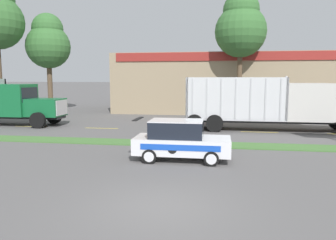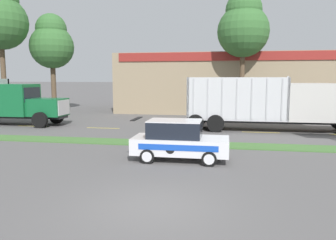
# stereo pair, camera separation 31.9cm
# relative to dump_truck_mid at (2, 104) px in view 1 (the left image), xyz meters

# --- Properties ---
(ground_plane) EXTENTS (600.00, 600.00, 0.00)m
(ground_plane) POSITION_rel_dump_truck_mid_xyz_m (14.54, -13.79, -1.60)
(ground_plane) COLOR #5B5959
(grass_verge) EXTENTS (120.00, 1.56, 0.06)m
(grass_verge) POSITION_rel_dump_truck_mid_xyz_m (14.54, -5.23, -1.57)
(grass_verge) COLOR #477538
(grass_verge) RESTS_ON ground_plane
(centre_line_2) EXTENTS (2.40, 0.14, 0.01)m
(centre_line_2) POSITION_rel_dump_truck_mid_xyz_m (2.55, -0.46, -1.60)
(centre_line_2) COLOR yellow
(centre_line_2) RESTS_ON ground_plane
(centre_line_3) EXTENTS (2.40, 0.14, 0.01)m
(centre_line_3) POSITION_rel_dump_truck_mid_xyz_m (7.95, -0.46, -1.60)
(centre_line_3) COLOR yellow
(centre_line_3) RESTS_ON ground_plane
(centre_line_4) EXTENTS (2.40, 0.14, 0.01)m
(centre_line_4) POSITION_rel_dump_truck_mid_xyz_m (13.35, -0.46, -1.60)
(centre_line_4) COLOR yellow
(centre_line_4) RESTS_ON ground_plane
(centre_line_5) EXTENTS (2.40, 0.14, 0.01)m
(centre_line_5) POSITION_rel_dump_truck_mid_xyz_m (18.75, -0.46, -1.60)
(centre_line_5) COLOR yellow
(centre_line_5) RESTS_ON ground_plane
(dump_truck_mid) EXTENTS (10.90, 2.63, 3.70)m
(dump_truck_mid) POSITION_rel_dump_truck_mid_xyz_m (0.00, 0.00, 0.00)
(dump_truck_mid) COLOR black
(dump_truck_mid) RESTS_ON ground_plane
(dump_truck_trail) EXTENTS (11.22, 2.63, 3.63)m
(dump_truck_trail) POSITION_rel_dump_truck_mid_xyz_m (20.47, 0.36, 0.09)
(dump_truck_trail) COLOR black
(dump_truck_trail) RESTS_ON ground_plane
(rally_car) EXTENTS (4.09, 1.89, 1.76)m
(rally_car) POSITION_rel_dump_truck_mid_xyz_m (14.49, -8.56, -0.74)
(rally_car) COLOR white
(rally_car) RESTS_ON ground_plane
(store_building_backdrop) EXTENTS (28.08, 12.10, 5.95)m
(store_building_backdrop) POSITION_rel_dump_truck_mid_xyz_m (19.55, 14.64, 1.38)
(store_building_backdrop) COLOR #9E896B
(store_building_backdrop) RESTS_ON ground_plane
(tree_behind_centre) EXTENTS (4.54, 4.54, 10.21)m
(tree_behind_centre) POSITION_rel_dump_truck_mid_xyz_m (-1.68, 10.30, 5.61)
(tree_behind_centre) COLOR brown
(tree_behind_centre) RESTS_ON ground_plane
(tree_behind_right) EXTENTS (4.48, 4.48, 10.92)m
(tree_behind_right) POSITION_rel_dump_truck_mid_xyz_m (17.84, 7.61, 6.36)
(tree_behind_right) COLOR brown
(tree_behind_right) RESTS_ON ground_plane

